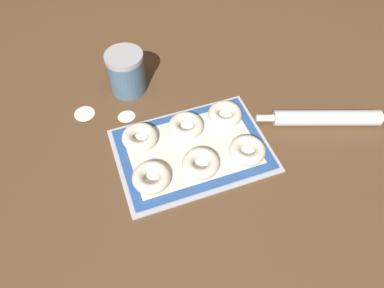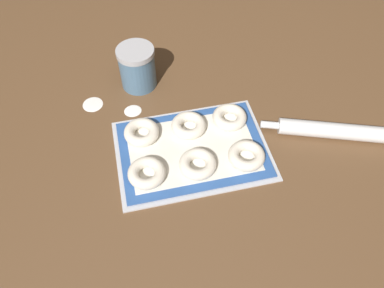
% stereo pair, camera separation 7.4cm
% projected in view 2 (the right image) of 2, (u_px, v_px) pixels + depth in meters
% --- Properties ---
extents(ground_plane, '(2.80, 2.80, 0.00)m').
position_uv_depth(ground_plane, '(192.00, 151.00, 1.01)').
color(ground_plane, brown).
extents(baking_tray, '(0.41, 0.29, 0.01)m').
position_uv_depth(baking_tray, '(192.00, 149.00, 1.01)').
color(baking_tray, silver).
rests_on(baking_tray, ground_plane).
extents(baking_mat, '(0.38, 0.27, 0.00)m').
position_uv_depth(baking_mat, '(192.00, 148.00, 1.01)').
color(baking_mat, '#2D569E').
rests_on(baking_mat, baking_tray).
extents(bagel_front_left, '(0.10, 0.10, 0.03)m').
position_uv_depth(bagel_front_left, '(147.00, 173.00, 0.94)').
color(bagel_front_left, silver).
rests_on(bagel_front_left, baking_mat).
extents(bagel_front_center, '(0.10, 0.10, 0.03)m').
position_uv_depth(bagel_front_center, '(200.00, 164.00, 0.96)').
color(bagel_front_center, silver).
rests_on(bagel_front_center, baking_mat).
extents(bagel_front_right, '(0.10, 0.10, 0.03)m').
position_uv_depth(bagel_front_right, '(246.00, 156.00, 0.97)').
color(bagel_front_right, silver).
rests_on(bagel_front_right, baking_mat).
extents(bagel_back_left, '(0.10, 0.10, 0.03)m').
position_uv_depth(bagel_back_left, '(142.00, 132.00, 1.02)').
color(bagel_back_left, silver).
rests_on(bagel_back_left, baking_mat).
extents(bagel_back_center, '(0.10, 0.10, 0.03)m').
position_uv_depth(bagel_back_center, '(189.00, 125.00, 1.04)').
color(bagel_back_center, silver).
rests_on(bagel_back_center, baking_mat).
extents(bagel_back_right, '(0.10, 0.10, 0.03)m').
position_uv_depth(bagel_back_right, '(230.00, 117.00, 1.05)').
color(bagel_back_right, silver).
rests_on(bagel_back_right, baking_mat).
extents(flour_canister, '(0.11, 0.11, 0.13)m').
position_uv_depth(flour_canister, '(137.00, 67.00, 1.12)').
color(flour_canister, slate).
rests_on(flour_canister, ground_plane).
extents(rolling_pin, '(0.38, 0.15, 0.05)m').
position_uv_depth(rolling_pin, '(334.00, 131.00, 1.03)').
color(rolling_pin, silver).
rests_on(rolling_pin, ground_plane).
extents(flour_patch_near, '(0.06, 0.06, 0.00)m').
position_uv_depth(flour_patch_near, '(93.00, 104.00, 1.12)').
color(flour_patch_near, white).
rests_on(flour_patch_near, ground_plane).
extents(flour_patch_far, '(0.05, 0.05, 0.00)m').
position_uv_depth(flour_patch_far, '(133.00, 111.00, 1.10)').
color(flour_patch_far, white).
rests_on(flour_patch_far, ground_plane).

